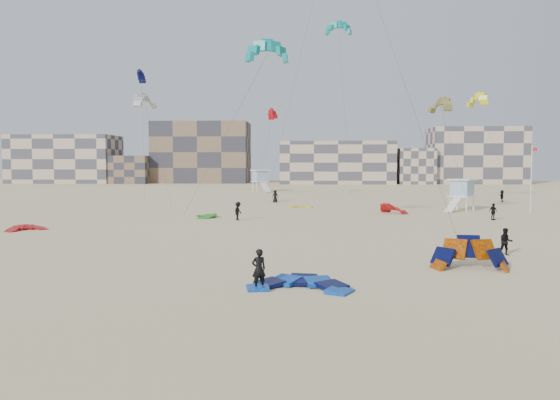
{
  "coord_description": "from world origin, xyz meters",
  "views": [
    {
      "loc": [
        2.05,
        -28.11,
        5.62
      ],
      "look_at": [
        0.24,
        6.0,
        3.36
      ],
      "focal_mm": 35.0,
      "sensor_mm": 36.0,
      "label": 1
    }
  ],
  "objects_px": {
    "kite_ground_blue": "(300,289)",
    "kitesurfer_main": "(259,269)",
    "kite_ground_orange": "(470,269)",
    "lifeguard_tower_near": "(462,195)"
  },
  "relations": [
    {
      "from": "kite_ground_orange",
      "to": "lifeguard_tower_near",
      "type": "xyz_separation_m",
      "value": [
        9.72,
        37.02,
        1.89
      ]
    },
    {
      "from": "kitesurfer_main",
      "to": "lifeguard_tower_near",
      "type": "relative_size",
      "value": 0.32
    },
    {
      "from": "kite_ground_blue",
      "to": "kite_ground_orange",
      "type": "distance_m",
      "value": 10.33
    },
    {
      "from": "kitesurfer_main",
      "to": "lifeguard_tower_near",
      "type": "height_order",
      "value": "lifeguard_tower_near"
    },
    {
      "from": "kite_ground_blue",
      "to": "lifeguard_tower_near",
      "type": "distance_m",
      "value": 46.06
    },
    {
      "from": "kitesurfer_main",
      "to": "lifeguard_tower_near",
      "type": "xyz_separation_m",
      "value": [
        20.59,
        42.21,
        0.98
      ]
    },
    {
      "from": "kite_ground_orange",
      "to": "kitesurfer_main",
      "type": "bearing_deg",
      "value": -149.58
    },
    {
      "from": "kite_ground_blue",
      "to": "kitesurfer_main",
      "type": "distance_m",
      "value": 2.05
    },
    {
      "from": "kite_ground_blue",
      "to": "kitesurfer_main",
      "type": "height_order",
      "value": "kitesurfer_main"
    },
    {
      "from": "kite_ground_blue",
      "to": "kitesurfer_main",
      "type": "xyz_separation_m",
      "value": [
        -1.83,
        -0.19,
        0.91
      ]
    }
  ]
}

